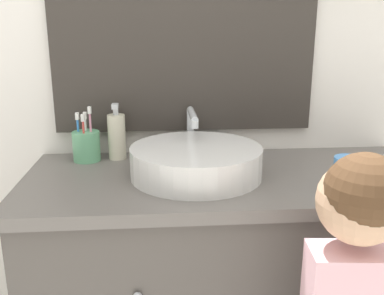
{
  "coord_description": "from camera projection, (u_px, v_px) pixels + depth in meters",
  "views": [
    {
      "loc": [
        -0.21,
        -0.84,
        1.23
      ],
      "look_at": [
        -0.12,
        0.29,
        0.91
      ],
      "focal_mm": 40.0,
      "sensor_mm": 36.0,
      "label": 1
    }
  ],
  "objects": [
    {
      "name": "vanity_counter",
      "position": [
        228.0,
        292.0,
        1.37
      ],
      "size": [
        1.22,
        0.52,
        0.81
      ],
      "color": "#4C4742",
      "rests_on": "ground_plane"
    },
    {
      "name": "soap_dispenser",
      "position": [
        117.0,
        136.0,
        1.4
      ],
      "size": [
        0.06,
        0.06,
        0.19
      ],
      "color": "beige",
      "rests_on": "vanity_counter"
    },
    {
      "name": "drinking_cup",
      "position": [
        348.0,
        176.0,
        1.11
      ],
      "size": [
        0.08,
        0.08,
        0.1
      ],
      "primitive_type": "cylinder",
      "color": "#4789D1",
      "rests_on": "vanity_counter"
    },
    {
      "name": "sink_basin",
      "position": [
        197.0,
        160.0,
        1.25
      ],
      "size": [
        0.38,
        0.44,
        0.17
      ],
      "color": "silver",
      "rests_on": "vanity_counter"
    },
    {
      "name": "wall_back",
      "position": [
        228.0,
        5.0,
        1.4
      ],
      "size": [
        3.2,
        0.18,
        2.5
      ],
      "color": "silver",
      "rests_on": "ground_plane"
    },
    {
      "name": "toothbrush_holder",
      "position": [
        86.0,
        145.0,
        1.38
      ],
      "size": [
        0.09,
        0.09,
        0.18
      ],
      "color": "#66B27F",
      "rests_on": "vanity_counter"
    }
  ]
}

